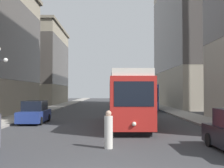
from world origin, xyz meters
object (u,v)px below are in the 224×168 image
(parked_car_left_mid, at_px, (35,113))
(pedestrian_crossing_near, at_px, (109,131))
(transit_bus, at_px, (143,96))
(streetcar, at_px, (127,98))

(parked_car_left_mid, bearing_deg, pedestrian_crossing_near, -58.84)
(transit_bus, relative_size, parked_car_left_mid, 2.89)
(streetcar, relative_size, parked_car_left_mid, 2.85)
(streetcar, bearing_deg, pedestrian_crossing_near, -99.10)
(parked_car_left_mid, relative_size, pedestrian_crossing_near, 2.54)
(transit_bus, bearing_deg, parked_car_left_mid, -121.81)
(streetcar, relative_size, transit_bus, 0.99)
(pedestrian_crossing_near, bearing_deg, parked_car_left_mid, 17.63)
(parked_car_left_mid, xyz_separation_m, pedestrian_crossing_near, (6.08, -10.10, -0.04))
(transit_bus, distance_m, pedestrian_crossing_near, 27.59)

